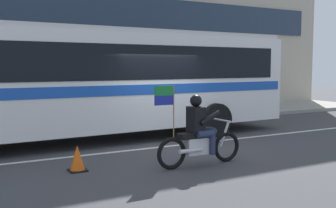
# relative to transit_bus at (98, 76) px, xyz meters

# --- Properties ---
(ground_plane) EXTENTS (60.00, 60.00, 0.00)m
(ground_plane) POSITION_rel_transit_bus_xyz_m (1.40, -1.19, -1.88)
(ground_plane) COLOR #3D3D3F
(sidewalk_curb) EXTENTS (28.00, 3.80, 0.15)m
(sidewalk_curb) POSITION_rel_transit_bus_xyz_m (1.40, 3.91, -1.81)
(sidewalk_curb) COLOR gray
(sidewalk_curb) RESTS_ON ground_plane
(lane_center_stripe) EXTENTS (26.60, 0.14, 0.01)m
(lane_center_stripe) POSITION_rel_transit_bus_xyz_m (1.40, -1.79, -1.88)
(lane_center_stripe) COLOR silver
(lane_center_stripe) RESTS_ON ground_plane
(transit_bus) EXTENTS (12.28, 3.06, 3.22)m
(transit_bus) POSITION_rel_transit_bus_xyz_m (0.00, 0.00, 0.00)
(transit_bus) COLOR white
(transit_bus) RESTS_ON ground_plane
(motorcycle_with_rider) EXTENTS (2.20, 0.64, 1.78)m
(motorcycle_with_rider) POSITION_rel_transit_bus_xyz_m (0.90, -3.99, -1.22)
(motorcycle_with_rider) COLOR black
(motorcycle_with_rider) RESTS_ON ground_plane
(fire_hydrant) EXTENTS (0.22, 0.30, 0.75)m
(fire_hydrant) POSITION_rel_transit_bus_xyz_m (6.88, 3.15, -1.37)
(fire_hydrant) COLOR red
(fire_hydrant) RESTS_ON sidewalk_curb
(traffic_cone) EXTENTS (0.36, 0.36, 0.55)m
(traffic_cone) POSITION_rel_transit_bus_xyz_m (-1.58, -3.16, -1.63)
(traffic_cone) COLOR #EA590F
(traffic_cone) RESTS_ON ground_plane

